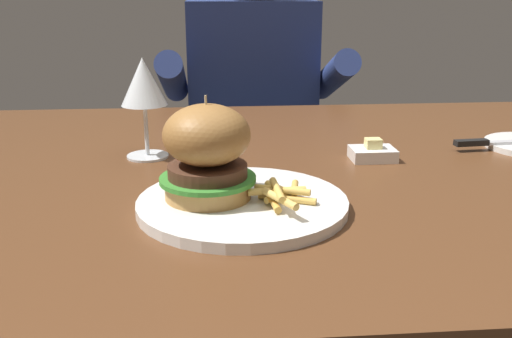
% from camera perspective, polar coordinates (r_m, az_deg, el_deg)
% --- Properties ---
extents(dining_table, '(1.48, 0.96, 0.74)m').
position_cam_1_polar(dining_table, '(0.94, 0.97, -3.95)').
color(dining_table, '#56331C').
rests_on(dining_table, ground).
extents(main_plate, '(0.27, 0.27, 0.01)m').
position_cam_1_polar(main_plate, '(0.73, -1.36, -3.50)').
color(main_plate, white).
rests_on(main_plate, dining_table).
extents(burger_sandwich, '(0.12, 0.12, 0.13)m').
position_cam_1_polar(burger_sandwich, '(0.72, -4.91, 1.72)').
color(burger_sandwich, '#B78447').
rests_on(burger_sandwich, main_plate).
extents(fries_pile, '(0.09, 0.13, 0.03)m').
position_cam_1_polar(fries_pile, '(0.72, 2.50, -2.48)').
color(fries_pile, '#E0B251').
rests_on(fries_pile, main_plate).
extents(wine_glass, '(0.08, 0.08, 0.17)m').
position_cam_1_polar(wine_glass, '(0.95, -11.18, 8.23)').
color(wine_glass, silver).
rests_on(wine_glass, dining_table).
extents(table_knife, '(0.23, 0.03, 0.01)m').
position_cam_1_polar(table_knife, '(1.10, 23.68, 2.51)').
color(table_knife, silver).
rests_on(table_knife, bread_plate).
extents(butter_dish, '(0.07, 0.06, 0.04)m').
position_cam_1_polar(butter_dish, '(0.96, 11.58, 1.59)').
color(butter_dish, white).
rests_on(butter_dish, dining_table).
extents(diner_person, '(0.51, 0.36, 1.18)m').
position_cam_1_polar(diner_person, '(1.70, -0.41, 2.28)').
color(diner_person, '#282833').
rests_on(diner_person, ground).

